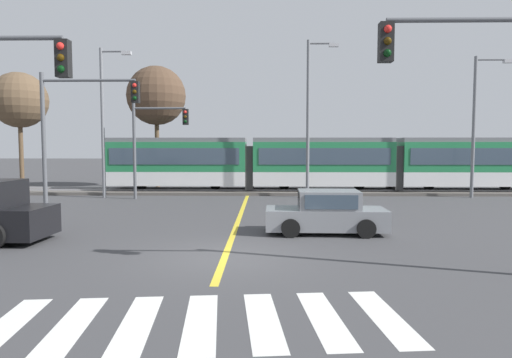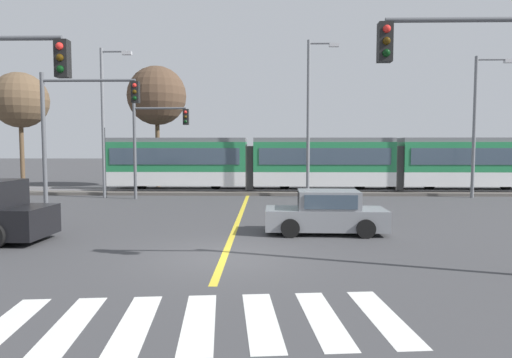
{
  "view_description": "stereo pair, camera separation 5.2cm",
  "coord_description": "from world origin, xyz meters",
  "px_view_note": "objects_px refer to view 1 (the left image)",
  "views": [
    {
      "loc": [
        1.14,
        -12.49,
        3.07
      ],
      "look_at": [
        0.7,
        7.89,
        1.6
      ],
      "focal_mm": 32.0,
      "sensor_mm": 36.0,
      "label": 1
    },
    {
      "loc": [
        1.19,
        -12.49,
        3.07
      ],
      "look_at": [
        0.7,
        7.89,
        1.6
      ],
      "focal_mm": 32.0,
      "sensor_mm": 36.0,
      "label": 2
    }
  ],
  "objects_px": {
    "sedan_crossing": "(326,213)",
    "street_lamp_west": "(105,114)",
    "bare_tree_far_west": "(19,100)",
    "light_rail_tram": "(322,162)",
    "bare_tree_west": "(156,96)",
    "traffic_light_mid_left": "(76,120)",
    "traffic_light_near_right": "(484,97)",
    "street_lamp_east": "(478,118)",
    "traffic_light_far_left": "(153,135)",
    "street_lamp_centre": "(310,110)"
  },
  "relations": [
    {
      "from": "light_rail_tram",
      "to": "street_lamp_centre",
      "type": "bearing_deg",
      "value": -110.54
    },
    {
      "from": "traffic_light_far_left",
      "to": "street_lamp_centre",
      "type": "xyz_separation_m",
      "value": [
        9.14,
        0.99,
        1.47
      ]
    },
    {
      "from": "sedan_crossing",
      "to": "traffic_light_mid_left",
      "type": "bearing_deg",
      "value": 161.68
    },
    {
      "from": "bare_tree_far_west",
      "to": "traffic_light_mid_left",
      "type": "bearing_deg",
      "value": -54.69
    },
    {
      "from": "street_lamp_east",
      "to": "bare_tree_west",
      "type": "bearing_deg",
      "value": 162.8
    },
    {
      "from": "street_lamp_west",
      "to": "bare_tree_west",
      "type": "distance_m",
      "value": 7.31
    },
    {
      "from": "traffic_light_near_right",
      "to": "street_lamp_west",
      "type": "height_order",
      "value": "street_lamp_west"
    },
    {
      "from": "sedan_crossing",
      "to": "street_lamp_centre",
      "type": "relative_size",
      "value": 0.46
    },
    {
      "from": "traffic_light_far_left",
      "to": "bare_tree_far_west",
      "type": "height_order",
      "value": "bare_tree_far_west"
    },
    {
      "from": "street_lamp_west",
      "to": "street_lamp_east",
      "type": "height_order",
      "value": "street_lamp_west"
    },
    {
      "from": "street_lamp_west",
      "to": "traffic_light_far_left",
      "type": "bearing_deg",
      "value": -10.89
    },
    {
      "from": "bare_tree_far_west",
      "to": "street_lamp_west",
      "type": "bearing_deg",
      "value": -38.54
    },
    {
      "from": "traffic_light_mid_left",
      "to": "bare_tree_far_west",
      "type": "xyz_separation_m",
      "value": [
        -10.32,
        14.57,
        2.31
      ]
    },
    {
      "from": "light_rail_tram",
      "to": "traffic_light_mid_left",
      "type": "relative_size",
      "value": 4.52
    },
    {
      "from": "traffic_light_mid_left",
      "to": "bare_tree_west",
      "type": "height_order",
      "value": "bare_tree_west"
    },
    {
      "from": "traffic_light_near_right",
      "to": "bare_tree_west",
      "type": "xyz_separation_m",
      "value": [
        -13.13,
        23.0,
        2.56
      ]
    },
    {
      "from": "light_rail_tram",
      "to": "street_lamp_east",
      "type": "bearing_deg",
      "value": -16.63
    },
    {
      "from": "street_lamp_east",
      "to": "bare_tree_west",
      "type": "distance_m",
      "value": 21.67
    },
    {
      "from": "traffic_light_far_left",
      "to": "bare_tree_far_west",
      "type": "distance_m",
      "value": 14.46
    },
    {
      "from": "traffic_light_near_right",
      "to": "bare_tree_west",
      "type": "distance_m",
      "value": 26.6
    },
    {
      "from": "traffic_light_far_left",
      "to": "traffic_light_mid_left",
      "type": "xyz_separation_m",
      "value": [
        -1.61,
        -6.87,
        0.45
      ]
    },
    {
      "from": "bare_tree_far_west",
      "to": "bare_tree_west",
      "type": "xyz_separation_m",
      "value": [
        10.34,
        -0.19,
        0.28
      ]
    },
    {
      "from": "street_lamp_centre",
      "to": "bare_tree_far_west",
      "type": "relative_size",
      "value": 1.08
    },
    {
      "from": "bare_tree_far_west",
      "to": "bare_tree_west",
      "type": "distance_m",
      "value": 10.34
    },
    {
      "from": "traffic_light_far_left",
      "to": "bare_tree_west",
      "type": "relative_size",
      "value": 0.62
    },
    {
      "from": "street_lamp_east",
      "to": "traffic_light_far_left",
      "type": "bearing_deg",
      "value": -176.58
    },
    {
      "from": "traffic_light_mid_left",
      "to": "traffic_light_far_left",
      "type": "bearing_deg",
      "value": 76.83
    },
    {
      "from": "traffic_light_mid_left",
      "to": "bare_tree_far_west",
      "type": "height_order",
      "value": "bare_tree_far_west"
    },
    {
      "from": "light_rail_tram",
      "to": "bare_tree_far_west",
      "type": "relative_size",
      "value": 3.27
    },
    {
      "from": "street_lamp_west",
      "to": "bare_tree_west",
      "type": "height_order",
      "value": "bare_tree_west"
    },
    {
      "from": "bare_tree_far_west",
      "to": "street_lamp_east",
      "type": "bearing_deg",
      "value": -11.98
    },
    {
      "from": "sedan_crossing",
      "to": "street_lamp_west",
      "type": "height_order",
      "value": "street_lamp_west"
    },
    {
      "from": "street_lamp_east",
      "to": "bare_tree_west",
      "type": "xyz_separation_m",
      "value": [
        -20.61,
        6.38,
        2.01
      ]
    },
    {
      "from": "traffic_light_far_left",
      "to": "street_lamp_west",
      "type": "bearing_deg",
      "value": 169.11
    },
    {
      "from": "bare_tree_far_west",
      "to": "light_rail_tram",
      "type": "bearing_deg",
      "value": -10.07
    },
    {
      "from": "sedan_crossing",
      "to": "street_lamp_west",
      "type": "distance_m",
      "value": 16.43
    },
    {
      "from": "street_lamp_centre",
      "to": "bare_tree_west",
      "type": "relative_size",
      "value": 1.04
    },
    {
      "from": "bare_tree_west",
      "to": "traffic_light_mid_left",
      "type": "bearing_deg",
      "value": -90.08
    },
    {
      "from": "light_rail_tram",
      "to": "traffic_light_mid_left",
      "type": "xyz_separation_m",
      "value": [
        -11.79,
        -10.64,
        2.12
      ]
    },
    {
      "from": "sedan_crossing",
      "to": "bare_tree_far_west",
      "type": "relative_size",
      "value": 0.49
    },
    {
      "from": "bare_tree_west",
      "to": "street_lamp_west",
      "type": "bearing_deg",
      "value": -101.34
    },
    {
      "from": "street_lamp_centre",
      "to": "traffic_light_far_left",
      "type": "bearing_deg",
      "value": -173.84
    },
    {
      "from": "street_lamp_east",
      "to": "bare_tree_far_west",
      "type": "height_order",
      "value": "bare_tree_far_west"
    },
    {
      "from": "traffic_light_near_right",
      "to": "traffic_light_mid_left",
      "type": "bearing_deg",
      "value": 146.78
    },
    {
      "from": "light_rail_tram",
      "to": "traffic_light_far_left",
      "type": "distance_m",
      "value": 10.99
    },
    {
      "from": "sedan_crossing",
      "to": "traffic_light_near_right",
      "type": "distance_m",
      "value": 6.93
    },
    {
      "from": "traffic_light_near_right",
      "to": "street_lamp_centre",
      "type": "height_order",
      "value": "street_lamp_centre"
    },
    {
      "from": "traffic_light_mid_left",
      "to": "street_lamp_west",
      "type": "xyz_separation_m",
      "value": [
        -1.37,
        7.44,
        0.77
      ]
    },
    {
      "from": "street_lamp_west",
      "to": "bare_tree_west",
      "type": "bearing_deg",
      "value": 78.66
    },
    {
      "from": "sedan_crossing",
      "to": "traffic_light_far_left",
      "type": "xyz_separation_m",
      "value": [
        -8.63,
        10.26,
        3.01
      ]
    }
  ]
}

